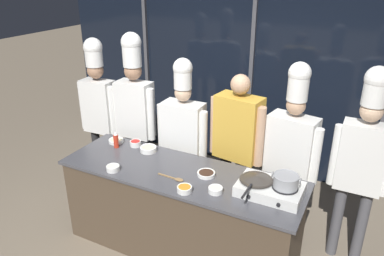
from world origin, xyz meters
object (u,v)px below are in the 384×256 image
prep_bowl_soy_glaze (206,173)px  chef_pastry (291,147)px  portable_stove (270,189)px  prep_bowl_bean_sprouts (216,189)px  squeeze_bottle_chili (116,140)px  serving_spoon_slotted (176,179)px  person_guest (237,139)px  prep_bowl_bell_pepper (135,143)px  chef_line (183,130)px  chef_sous (135,106)px  prep_bowl_carrots (185,189)px  prep_bowl_chicken (148,149)px  stock_pot (286,181)px  chef_head (99,104)px  chef_apprentice (363,154)px  prep_bowl_noodles (116,141)px  frying_pan (256,178)px  prep_bowl_garlic (113,168)px

prep_bowl_soy_glaze → chef_pastry: (0.62, 0.61, 0.15)m
portable_stove → prep_bowl_bean_sprouts: size_ratio=4.28×
prep_bowl_soy_glaze → squeeze_bottle_chili: bearing=175.2°
squeeze_bottle_chili → serving_spoon_slotted: 0.93m
squeeze_bottle_chili → person_guest: (1.17, 0.49, 0.05)m
prep_bowl_bell_pepper → chef_pastry: bearing=14.4°
prep_bowl_soy_glaze → chef_line: size_ratio=0.09×
chef_sous → prep_bowl_carrots: bearing=139.4°
portable_stove → serving_spoon_slotted: size_ratio=1.99×
prep_bowl_chicken → prep_bowl_soy_glaze: (0.74, -0.17, -0.01)m
stock_pot → prep_bowl_bell_pepper: (-1.66, 0.24, -0.13)m
serving_spoon_slotted → chef_head: (-1.46, 0.72, 0.25)m
prep_bowl_bell_pepper → person_guest: (1.01, 0.37, 0.11)m
squeeze_bottle_chili → chef_head: bearing=142.8°
prep_bowl_carrots → chef_pastry: bearing=54.6°
prep_bowl_carrots → chef_head: chef_head is taller
chef_sous → prep_bowl_bean_sprouts: bearing=148.1°
prep_bowl_bean_sprouts → portable_stove: bearing=24.1°
stock_pot → serving_spoon_slotted: bearing=-170.5°
stock_pot → person_guest: person_guest is taller
portable_stove → chef_sous: size_ratio=0.27×
chef_sous → chef_apprentice: chef_sous is taller
prep_bowl_chicken → prep_bowl_bean_sprouts: bearing=-22.5°
prep_bowl_noodles → chef_line: size_ratio=0.09×
prep_bowl_carrots → serving_spoon_slotted: 0.22m
chef_head → stock_pot: bearing=164.0°
frying_pan → prep_bowl_noodles: 1.67m
prep_bowl_bell_pepper → prep_bowl_chicken: size_ratio=0.70×
serving_spoon_slotted → chef_apprentice: size_ratio=0.14×
chef_head → chef_sous: (0.50, 0.04, 0.04)m
prep_bowl_chicken → chef_line: (0.22, 0.37, 0.11)m
prep_bowl_garlic → chef_head: 1.23m
squeeze_bottle_chili → prep_bowl_chicken: (0.35, 0.08, -0.06)m
stock_pot → person_guest: bearing=136.7°
prep_bowl_bean_sprouts → prep_bowl_bell_pepper: 1.20m
frying_pan → serving_spoon_slotted: 0.72m
prep_bowl_soy_glaze → chef_line: (-0.53, 0.53, 0.12)m
prep_bowl_soy_glaze → chef_pastry: 0.88m
chef_pastry → prep_bowl_bean_sprouts: bearing=72.2°
person_guest → chef_pastry: bearing=-168.4°
chef_head → chef_apprentice: size_ratio=1.00×
chef_line → chef_sous: bearing=-4.9°
frying_pan → prep_bowl_carrots: frying_pan is taller
prep_bowl_bean_sprouts → prep_bowl_garlic: prep_bowl_garlic is taller
serving_spoon_slotted → chef_sous: chef_sous is taller
frying_pan → chef_head: 2.23m
prep_bowl_bell_pepper → prep_bowl_carrots: size_ratio=0.91×
prep_bowl_noodles → chef_head: chef_head is taller
portable_stove → chef_sous: 1.89m
chef_sous → chef_line: chef_sous is taller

